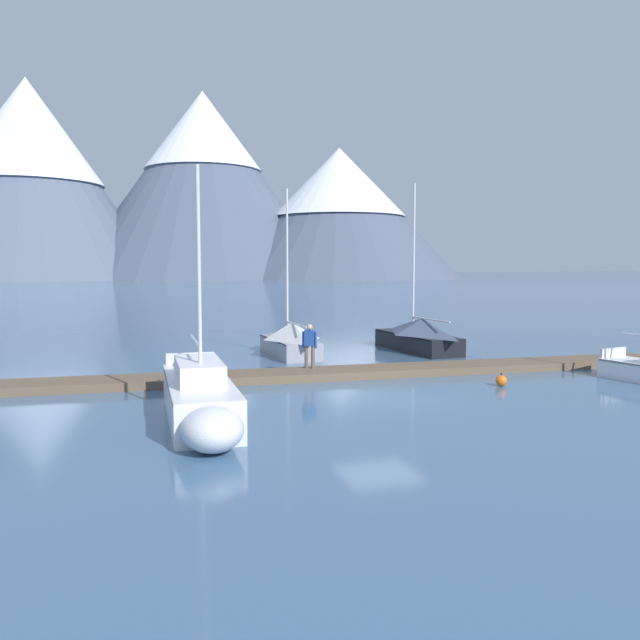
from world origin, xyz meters
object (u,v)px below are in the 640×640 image
object	(u,v)px
mooring_buoy_channel_marker	(501,380)
sailboat_second_berth	(201,399)
sailboat_mid_dock_starboard	(416,335)
sailboat_mid_dock_port	(288,339)
person_on_dock	(310,343)

from	to	relation	value
mooring_buoy_channel_marker	sailboat_second_berth	bearing A→B (deg)	-169.27
sailboat_mid_dock_starboard	mooring_buoy_channel_marker	distance (m)	9.51
sailboat_second_berth	mooring_buoy_channel_marker	distance (m)	10.88
sailboat_mid_dock_starboard	mooring_buoy_channel_marker	bearing A→B (deg)	-98.85
sailboat_second_berth	sailboat_mid_dock_port	distance (m)	13.13
sailboat_mid_dock_port	sailboat_mid_dock_starboard	bearing A→B (deg)	-3.79
person_on_dock	mooring_buoy_channel_marker	bearing A→B (deg)	-35.12
sailboat_mid_dock_port	mooring_buoy_channel_marker	xyz separation A→B (m)	(4.99, -9.80, -0.55)
sailboat_mid_dock_starboard	person_on_dock	size ratio (longest dim) A/B	4.86
mooring_buoy_channel_marker	sailboat_mid_dock_starboard	bearing A→B (deg)	81.15
sailboat_second_berth	person_on_dock	bearing A→B (deg)	50.87
sailboat_mid_dock_starboard	person_on_dock	xyz separation A→B (m)	(-7.21, -5.33, 0.48)
person_on_dock	mooring_buoy_channel_marker	distance (m)	7.10
sailboat_mid_dock_port	sailboat_mid_dock_starboard	world-z (taller)	sailboat_mid_dock_starboard
sailboat_second_berth	mooring_buoy_channel_marker	size ratio (longest dim) A/B	15.28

